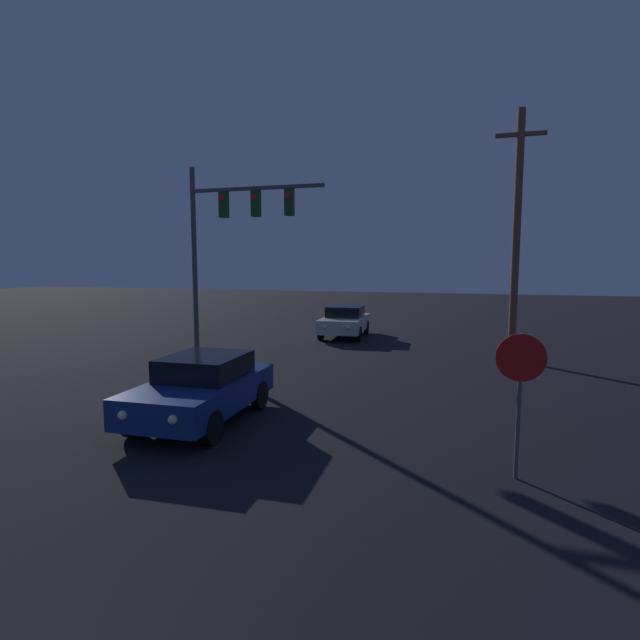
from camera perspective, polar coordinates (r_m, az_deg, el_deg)
car_near at (r=11.76m, az=-13.31°, el=-7.52°), size 2.12×4.29×1.50m
car_far at (r=24.48m, az=2.84°, el=-0.11°), size 2.22×4.33×1.50m
traffic_signal_mast at (r=18.14m, az=-10.48°, el=10.09°), size 5.00×0.30×7.00m
stop_sign at (r=8.86m, az=21.90°, el=-6.09°), size 0.79×0.07×2.46m
utility_pole at (r=19.67m, az=21.54°, el=9.24°), size 1.72×0.28×9.05m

